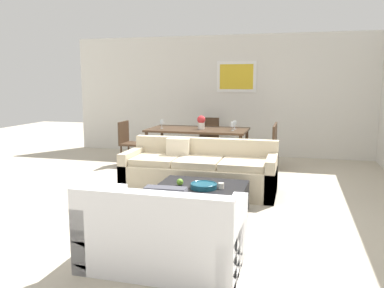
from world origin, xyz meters
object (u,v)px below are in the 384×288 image
(dining_chair_right_far, at_px, (269,142))
(decorative_bowl, at_px, (204,186))
(apple_on_coffee_table, at_px, (180,182))
(sofa_beige, at_px, (200,172))
(centerpiece_vase, at_px, (201,122))
(wine_glass_head, at_px, (203,120))
(dining_chair_right_near, at_px, (267,146))
(wine_glass_right_far, at_px, (235,123))
(dining_table, at_px, (198,132))
(coffee_table, at_px, (199,202))
(loveseat_white, at_px, (164,234))
(candle_jar, at_px, (221,186))
(dining_chair_left_near, at_px, (129,140))
(wine_glass_right_near, at_px, (233,125))
(dining_chair_head, at_px, (208,135))
(wine_glass_left_near, at_px, (162,122))

(dining_chair_right_far, bearing_deg, decorative_bowl, -100.09)
(apple_on_coffee_table, bearing_deg, sofa_beige, 91.29)
(centerpiece_vase, bearing_deg, wine_glass_head, 98.96)
(decorative_bowl, bearing_deg, sofa_beige, 106.21)
(dining_chair_right_far, bearing_deg, dining_chair_right_near, -90.00)
(wine_glass_right_far, distance_m, centerpiece_vase, 0.66)
(apple_on_coffee_table, xyz_separation_m, dining_table, (-0.49, 2.88, 0.26))
(coffee_table, height_order, wine_glass_right_far, wine_glass_right_far)
(dining_table, xyz_separation_m, centerpiece_vase, (0.08, -0.05, 0.21))
(coffee_table, xyz_separation_m, dining_chair_right_far, (0.62, 3.14, 0.31))
(coffee_table, height_order, decorative_bowl, decorative_bowl)
(decorative_bowl, bearing_deg, dining_table, 105.49)
(dining_chair_right_near, relative_size, wine_glass_head, 4.84)
(loveseat_white, distance_m, wine_glass_right_far, 4.40)
(coffee_table, height_order, candle_jar, candle_jar)
(dining_table, bearing_deg, wine_glass_head, 90.00)
(dining_chair_left_near, distance_m, wine_glass_right_near, 2.12)
(loveseat_white, bearing_deg, dining_chair_right_near, 81.03)
(wine_glass_right_far, bearing_deg, candle_jar, -84.11)
(apple_on_coffee_table, height_order, wine_glass_head, wine_glass_head)
(sofa_beige, height_order, dining_chair_head, dining_chair_head)
(wine_glass_left_near, bearing_deg, dining_chair_right_far, 9.72)
(sofa_beige, xyz_separation_m, wine_glass_right_far, (0.24, 1.87, 0.57))
(dining_chair_left_near, height_order, wine_glass_right_far, wine_glass_right_far)
(dining_table, relative_size, wine_glass_head, 10.68)
(dining_chair_head, distance_m, wine_glass_head, 0.60)
(candle_jar, distance_m, dining_chair_head, 3.95)
(dining_chair_right_far, bearing_deg, wine_glass_head, 170.85)
(decorative_bowl, bearing_deg, dining_chair_right_near, 78.23)
(dining_chair_right_far, bearing_deg, sofa_beige, -114.72)
(decorative_bowl, bearing_deg, wine_glass_left_near, 118.47)
(loveseat_white, height_order, dining_table, loveseat_white)
(decorative_bowl, bearing_deg, wine_glass_head, 103.50)
(loveseat_white, height_order, apple_on_coffee_table, loveseat_white)
(wine_glass_right_near, relative_size, wine_glass_left_near, 0.96)
(wine_glass_right_far, relative_size, wine_glass_right_near, 0.98)
(wine_glass_head, bearing_deg, wine_glass_right_far, -24.64)
(coffee_table, relative_size, wine_glass_head, 6.09)
(sofa_beige, height_order, wine_glass_right_far, wine_glass_right_far)
(loveseat_white, xyz_separation_m, wine_glass_right_far, (-0.04, 4.36, 0.57))
(sofa_beige, distance_m, coffee_table, 1.20)
(sofa_beige, distance_m, dining_chair_right_far, 2.19)
(candle_jar, distance_m, dining_table, 3.08)
(coffee_table, xyz_separation_m, wine_glass_right_near, (-0.04, 2.78, 0.67))
(dining_chair_right_near, distance_m, wine_glass_right_near, 0.77)
(dining_table, bearing_deg, decorative_bowl, -74.51)
(loveseat_white, height_order, coffee_table, loveseat_white)
(dining_chair_head, distance_m, centerpiece_vase, 1.04)
(apple_on_coffee_table, relative_size, wine_glass_right_near, 0.52)
(dining_chair_right_far, distance_m, wine_glass_head, 1.45)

